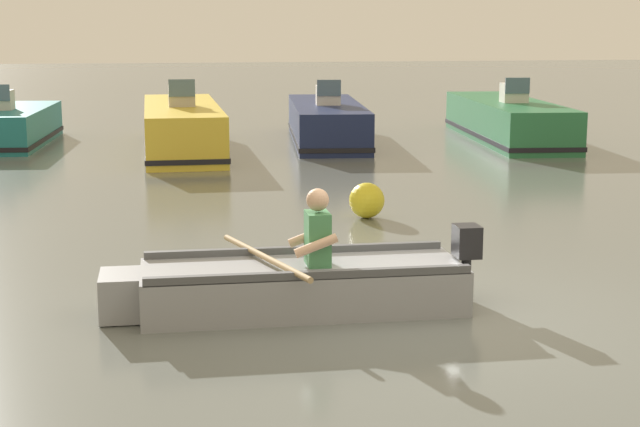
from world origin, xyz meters
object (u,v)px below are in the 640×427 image
at_px(moored_boat_green, 508,121).
at_px(mooring_buoy, 367,200).
at_px(moored_boat_teal, 2,127).
at_px(moored_boat_yellow, 182,129).
at_px(rowboat_with_person, 295,284).
at_px(moored_boat_navy, 327,123).

bearing_deg(moored_boat_green, mooring_buoy, -121.27).
relative_size(moored_boat_teal, moored_boat_yellow, 0.74).
xyz_separation_m(rowboat_with_person, moored_boat_navy, (2.64, 13.40, 0.18)).
bearing_deg(moored_boat_teal, moored_boat_navy, -5.72).
bearing_deg(moored_boat_navy, moored_boat_green, -4.93).
relative_size(moored_boat_yellow, mooring_buoy, 12.25).
bearing_deg(moored_boat_yellow, moored_boat_navy, 18.10).
bearing_deg(moored_boat_navy, mooring_buoy, -96.27).
bearing_deg(moored_boat_yellow, rowboat_with_person, -86.59).
bearing_deg(moored_boat_navy, moored_boat_yellow, -161.90).
xyz_separation_m(rowboat_with_person, moored_boat_yellow, (-0.73, 12.29, 0.23)).
distance_m(moored_boat_navy, moored_boat_green, 4.29).
bearing_deg(moored_boat_green, rowboat_with_person, -117.97).
height_order(rowboat_with_person, moored_boat_navy, moored_boat_navy).
xyz_separation_m(moored_boat_teal, moored_boat_navy, (7.39, -0.74, 0.04)).
distance_m(moored_boat_teal, moored_boat_green, 11.72).
relative_size(moored_boat_teal, moored_boat_navy, 0.78).
relative_size(moored_boat_teal, moored_boat_green, 0.71).
height_order(moored_boat_yellow, mooring_buoy, moored_boat_yellow).
bearing_deg(moored_boat_navy, moored_boat_teal, 174.28).
relative_size(moored_boat_teal, mooring_buoy, 9.08).
bearing_deg(mooring_buoy, moored_boat_navy, 83.73).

